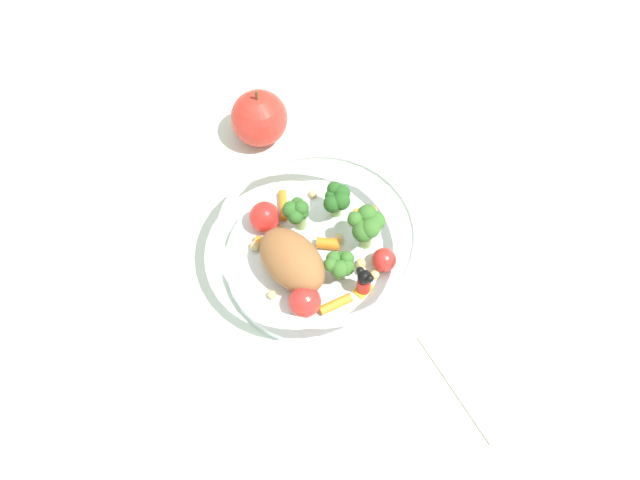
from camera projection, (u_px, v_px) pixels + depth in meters
ground_plane at (318, 262)px, 0.76m from camera, size 2.40×2.40×0.00m
food_container at (317, 245)px, 0.73m from camera, size 0.20×0.20×0.07m
loose_apple at (259, 118)px, 0.82m from camera, size 0.07×0.07×0.08m
folded_napkin at (504, 360)px, 0.70m from camera, size 0.13×0.13×0.01m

